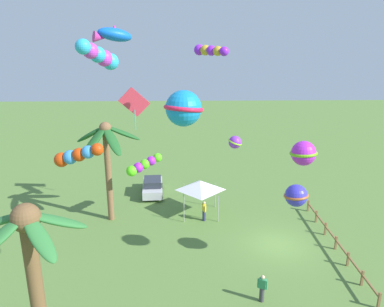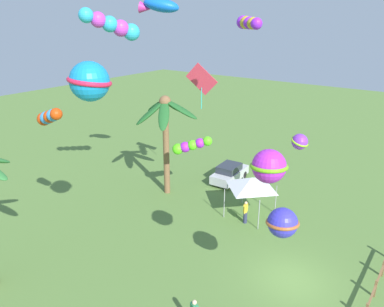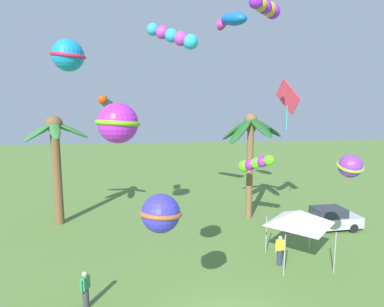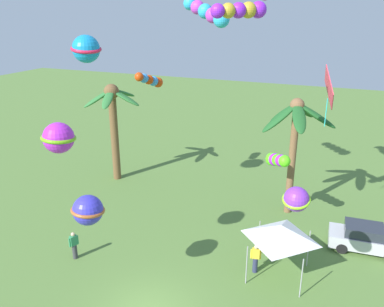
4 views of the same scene
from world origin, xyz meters
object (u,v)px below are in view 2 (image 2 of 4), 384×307
object	(u,v)px
parked_car_0	(230,173)
kite_ball_3	(300,142)
kite_fish_9	(159,5)
festival_tent	(251,183)
kite_tube_2	(113,25)
kite_ball_5	(90,81)
kite_diamond_4	(202,80)
kite_tube_8	(191,146)
kite_ball_6	(269,166)
kite_ball_1	(283,223)
kite_tube_0	(249,23)
kite_tube_7	(49,117)
spectator_0	(245,212)
palm_tree_0	(165,120)

from	to	relation	value
parked_car_0	kite_ball_3	world-z (taller)	kite_ball_3
kite_ball_3	kite_fish_9	distance (m)	12.01
festival_tent	kite_tube_2	bearing A→B (deg)	136.50
kite_ball_5	kite_ball_3	bearing A→B (deg)	-17.94
kite_ball_3	parked_car_0	bearing A→B (deg)	64.63
kite_diamond_4	kite_tube_8	bearing A→B (deg)	-162.80
kite_tube_8	festival_tent	bearing A→B (deg)	-74.92
kite_tube_8	kite_fish_9	size ratio (longest dim) A/B	0.94
kite_tube_2	kite_ball_6	bearing A→B (deg)	-103.15
kite_fish_9	kite_ball_1	bearing A→B (deg)	-114.32
kite_ball_3	kite_tube_8	bearing A→B (deg)	106.04
kite_diamond_4	kite_ball_5	xyz separation A→B (m)	(-12.74, -3.65, 1.90)
kite_tube_0	kite_tube_7	size ratio (longest dim) A/B	0.87
parked_car_0	kite_ball_6	bearing A→B (deg)	-144.75
festival_tent	parked_car_0	bearing A→B (deg)	44.94
kite_tube_0	kite_ball_5	xyz separation A→B (m)	(-9.23, 1.74, -2.02)
kite_tube_7	kite_fish_9	world-z (taller)	kite_fish_9
kite_ball_6	kite_ball_3	bearing A→B (deg)	13.17
kite_tube_2	kite_tube_7	world-z (taller)	kite_tube_2
parked_car_0	kite_ball_6	distance (m)	17.05
kite_ball_5	kite_tube_8	bearing A→B (deg)	15.75
spectator_0	kite_tube_2	distance (m)	14.14
festival_tent	kite_ball_1	size ratio (longest dim) A/B	1.41
kite_tube_8	kite_fish_9	bearing A→B (deg)	132.02
palm_tree_0	kite_ball_3	world-z (taller)	palm_tree_0
kite_tube_2	kite_fish_9	distance (m)	3.86
palm_tree_0	kite_ball_5	xyz separation A→B (m)	(-10.94, -5.61, 4.77)
kite_ball_3	kite_ball_6	distance (m)	9.97
kite_tube_0	kite_ball_5	size ratio (longest dim) A/B	0.90
palm_tree_0	kite_tube_8	xyz separation A→B (m)	(-0.51, -2.68, -1.32)
festival_tent	kite_ball_6	distance (m)	11.25
parked_car_0	kite_ball_1	bearing A→B (deg)	-141.01
parked_car_0	kite_tube_2	xyz separation A→B (m)	(-10.19, 1.77, 11.80)
parked_car_0	kite_tube_2	bearing A→B (deg)	170.15
palm_tree_0	parked_car_0	xyz separation A→B (m)	(4.69, -2.88, -5.14)
kite_ball_6	kite_tube_8	bearing A→B (deg)	50.78
festival_tent	kite_tube_7	bearing A→B (deg)	148.67
spectator_0	kite_ball_6	xyz separation A→B (m)	(-7.54, -4.69, 6.91)
kite_tube_0	kite_fish_9	xyz separation A→B (m)	(-0.09, 6.10, 0.95)
spectator_0	kite_tube_0	size ratio (longest dim) A/B	0.75
kite_ball_3	palm_tree_0	bearing A→B (deg)	98.79
spectator_0	kite_tube_7	size ratio (longest dim) A/B	0.65
kite_ball_1	kite_fish_9	xyz separation A→B (m)	(4.90, 10.85, 8.88)
palm_tree_0	kite_fish_9	distance (m)	8.05
kite_tube_2	kite_ball_3	world-z (taller)	kite_tube_2
kite_tube_0	kite_ball_1	world-z (taller)	kite_tube_0
spectator_0	kite_ball_6	size ratio (longest dim) A/B	0.79
kite_diamond_4	parked_car_0	bearing A→B (deg)	-17.65
festival_tent	kite_ball_5	xyz separation A→B (m)	(-11.57, 1.32, 8.19)
kite_tube_0	kite_tube_7	xyz separation A→B (m)	(-8.01, 6.73, -4.43)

